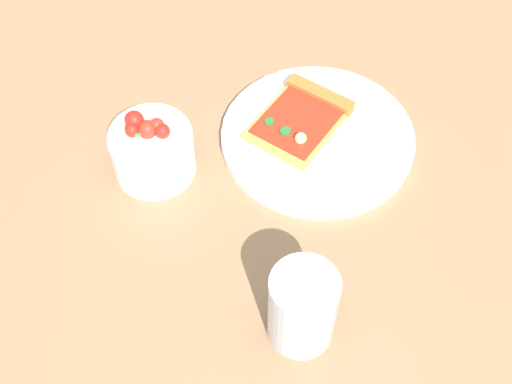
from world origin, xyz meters
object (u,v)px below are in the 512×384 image
at_px(salad_bowl, 152,149).
at_px(soda_glass, 302,308).
at_px(pizza_slice_main, 303,117).
at_px(plate, 317,138).

relative_size(salad_bowl, soda_glass, 1.01).
bearing_deg(pizza_slice_main, plate, 128.45).
distance_m(salad_bowl, soda_glass, 0.29).
distance_m(plate, pizza_slice_main, 0.03).
xyz_separation_m(salad_bowl, soda_glass, (-0.19, 0.22, 0.01)).
height_order(pizza_slice_main, salad_bowl, salad_bowl).
height_order(plate, soda_glass, soda_glass).
xyz_separation_m(pizza_slice_main, salad_bowl, (0.19, 0.08, 0.02)).
height_order(plate, pizza_slice_main, pizza_slice_main).
relative_size(plate, pizza_slice_main, 1.60).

